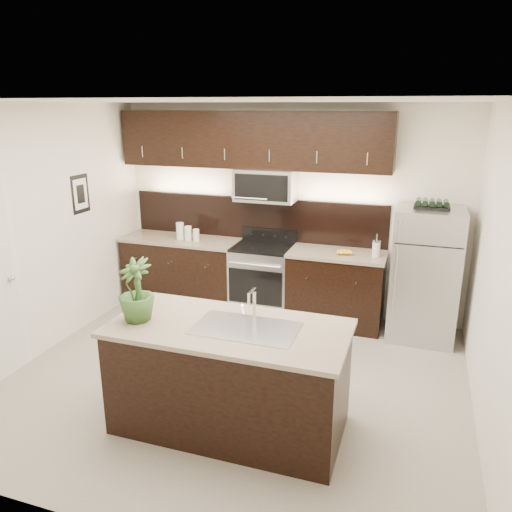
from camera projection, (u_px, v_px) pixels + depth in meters
The scene contains 12 objects.
ground at pixel (235, 379), 5.06m from camera, with size 4.50×4.50×0.00m, color gray.
room_walls at pixel (220, 216), 4.56m from camera, with size 4.52×4.02×2.71m.
counter_run at pixel (248, 278), 6.59m from camera, with size 3.51×0.65×0.94m.
upper_fixtures at pixel (253, 149), 6.23m from camera, with size 3.49×0.40×1.66m.
island at pixel (230, 377), 4.20m from camera, with size 1.96×0.96×0.94m.
sink_faucet at pixel (246, 326), 4.02m from camera, with size 0.84×0.50×0.28m.
refrigerator at pixel (425, 275), 5.78m from camera, with size 0.75×0.68×1.56m, color #B2B2B7.
wine_rack at pixel (432, 205), 5.54m from camera, with size 0.39×0.24×0.09m.
plant at pixel (136, 290), 4.10m from camera, with size 0.30×0.30×0.53m, color #2D5020.
canisters at pixel (186, 233), 6.63m from camera, with size 0.34×0.11×0.23m.
french_press at pixel (376, 249), 5.89m from camera, with size 0.09×0.09×0.27m.
bananas at pixel (340, 252), 6.01m from camera, with size 0.20×0.16×0.06m, color gold.
Camera 1 is at (1.63, -4.17, 2.67)m, focal length 35.00 mm.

